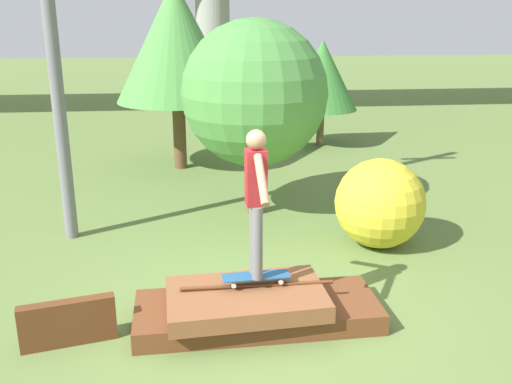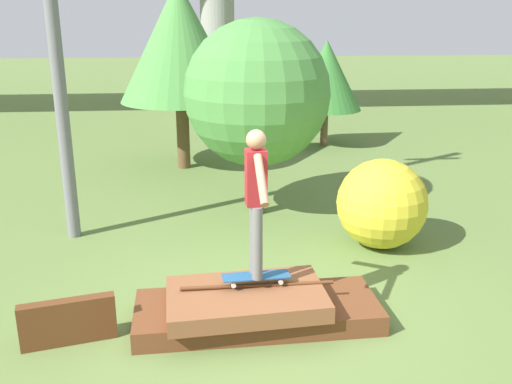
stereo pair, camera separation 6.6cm
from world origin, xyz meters
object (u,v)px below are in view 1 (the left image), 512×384
(tree_behind_right, at_px, (255,94))
(tree_mid_back, at_px, (322,75))
(skater, at_px, (256,194))
(bush_yellow_flowering, at_px, (380,203))
(tree_behind_left, at_px, (176,42))
(skateboard, at_px, (256,276))

(tree_behind_right, xyz_separation_m, tree_mid_back, (2.28, 5.13, -0.26))
(skater, relative_size, bush_yellow_flowering, 1.24)
(skater, height_order, tree_behind_left, tree_behind_left)
(skateboard, distance_m, tree_behind_left, 7.34)
(tree_mid_back, bearing_deg, bush_yellow_flowering, -94.73)
(skateboard, relative_size, tree_mid_back, 0.28)
(skater, height_order, tree_mid_back, tree_mid_back)
(bush_yellow_flowering, bearing_deg, skateboard, -136.03)
(tree_behind_right, relative_size, bush_yellow_flowering, 2.47)
(tree_behind_right, distance_m, tree_mid_back, 5.62)
(skater, relative_size, tree_behind_right, 0.50)
(tree_behind_left, bearing_deg, skater, -81.75)
(tree_behind_right, relative_size, tree_mid_back, 1.22)
(skateboard, height_order, tree_behind_left, tree_behind_left)
(skater, xyz_separation_m, tree_mid_back, (2.65, 8.80, 0.30))
(skater, relative_size, tree_mid_back, 0.61)
(skateboard, bearing_deg, tree_mid_back, 73.26)
(skateboard, height_order, bush_yellow_flowering, bush_yellow_flowering)
(skateboard, xyz_separation_m, bush_yellow_flowering, (2.09, 2.01, 0.12))
(skateboard, xyz_separation_m, tree_behind_right, (0.37, 3.68, 1.56))
(skateboard, relative_size, tree_behind_right, 0.23)
(tree_behind_left, distance_m, tree_behind_right, 3.58)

